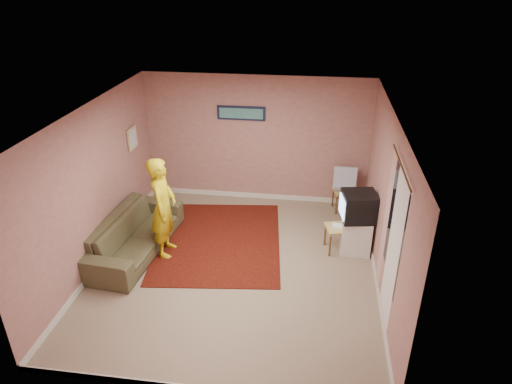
# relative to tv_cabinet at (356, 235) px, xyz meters

# --- Properties ---
(ground) EXTENTS (5.00, 5.00, 0.00)m
(ground) POSITION_rel_tv_cabinet_xyz_m (-1.95, -0.74, -0.32)
(ground) COLOR gray
(ground) RESTS_ON ground
(wall_back) EXTENTS (4.50, 0.02, 2.60)m
(wall_back) POSITION_rel_tv_cabinet_xyz_m (-1.95, 1.76, 0.98)
(wall_back) COLOR tan
(wall_back) RESTS_ON ground
(wall_front) EXTENTS (4.50, 0.02, 2.60)m
(wall_front) POSITION_rel_tv_cabinet_xyz_m (-1.95, -3.24, 0.98)
(wall_front) COLOR tan
(wall_front) RESTS_ON ground
(wall_left) EXTENTS (0.02, 5.00, 2.60)m
(wall_left) POSITION_rel_tv_cabinet_xyz_m (-4.20, -0.74, 0.98)
(wall_left) COLOR tan
(wall_left) RESTS_ON ground
(wall_right) EXTENTS (0.02, 5.00, 2.60)m
(wall_right) POSITION_rel_tv_cabinet_xyz_m (0.30, -0.74, 0.98)
(wall_right) COLOR tan
(wall_right) RESTS_ON ground
(ceiling) EXTENTS (4.50, 5.00, 0.02)m
(ceiling) POSITION_rel_tv_cabinet_xyz_m (-1.95, -0.74, 2.28)
(ceiling) COLOR silver
(ceiling) RESTS_ON wall_back
(baseboard_back) EXTENTS (4.50, 0.02, 0.10)m
(baseboard_back) POSITION_rel_tv_cabinet_xyz_m (-1.95, 1.75, -0.27)
(baseboard_back) COLOR silver
(baseboard_back) RESTS_ON ground
(baseboard_left) EXTENTS (0.02, 5.00, 0.10)m
(baseboard_left) POSITION_rel_tv_cabinet_xyz_m (-4.19, -0.74, -0.27)
(baseboard_left) COLOR silver
(baseboard_left) RESTS_ON ground
(baseboard_right) EXTENTS (0.02, 5.00, 0.10)m
(baseboard_right) POSITION_rel_tv_cabinet_xyz_m (0.29, -0.74, -0.27)
(baseboard_right) COLOR silver
(baseboard_right) RESTS_ON ground
(window) EXTENTS (0.01, 1.10, 1.50)m
(window) POSITION_rel_tv_cabinet_xyz_m (0.29, -1.64, 1.13)
(window) COLOR black
(window) RESTS_ON wall_right
(curtain_sheer) EXTENTS (0.01, 0.75, 2.10)m
(curtain_sheer) POSITION_rel_tv_cabinet_xyz_m (0.28, -1.79, 0.93)
(curtain_sheer) COLOR white
(curtain_sheer) RESTS_ON wall_right
(curtain_floral) EXTENTS (0.01, 0.35, 2.10)m
(curtain_floral) POSITION_rel_tv_cabinet_xyz_m (0.26, -1.09, 0.93)
(curtain_floral) COLOR beige
(curtain_floral) RESTS_ON wall_right
(curtain_rod) EXTENTS (0.02, 1.40, 0.02)m
(curtain_rod) POSITION_rel_tv_cabinet_xyz_m (0.25, -1.64, 2.00)
(curtain_rod) COLOR brown
(curtain_rod) RESTS_ON wall_right
(picture_back) EXTENTS (0.95, 0.04, 0.28)m
(picture_back) POSITION_rel_tv_cabinet_xyz_m (-2.25, 1.73, 1.53)
(picture_back) COLOR #121833
(picture_back) RESTS_ON wall_back
(picture_left) EXTENTS (0.04, 0.38, 0.42)m
(picture_left) POSITION_rel_tv_cabinet_xyz_m (-4.17, 0.86, 1.23)
(picture_left) COLOR #CAB98A
(picture_left) RESTS_ON wall_left
(area_rug) EXTENTS (2.45, 2.93, 0.01)m
(area_rug) POSITION_rel_tv_cabinet_xyz_m (-2.39, -0.02, -0.31)
(area_rug) COLOR black
(area_rug) RESTS_ON ground
(tv_cabinet) EXTENTS (0.50, 0.45, 0.63)m
(tv_cabinet) POSITION_rel_tv_cabinet_xyz_m (0.00, 0.00, 0.00)
(tv_cabinet) COLOR silver
(tv_cabinet) RESTS_ON ground
(crt_tv) EXTENTS (0.63, 0.58, 0.48)m
(crt_tv) POSITION_rel_tv_cabinet_xyz_m (-0.01, -0.00, 0.56)
(crt_tv) COLOR black
(crt_tv) RESTS_ON tv_cabinet
(chair_a) EXTENTS (0.46, 0.45, 0.47)m
(chair_a) POSITION_rel_tv_cabinet_xyz_m (-0.16, 1.46, 0.22)
(chair_a) COLOR tan
(chair_a) RESTS_ON ground
(dvd_player) EXTENTS (0.38, 0.27, 0.06)m
(dvd_player) POSITION_rel_tv_cabinet_xyz_m (-0.16, 1.46, 0.16)
(dvd_player) COLOR #AAAAAE
(dvd_player) RESTS_ON chair_a
(blue_throw) EXTENTS (0.45, 0.06, 0.47)m
(blue_throw) POSITION_rel_tv_cabinet_xyz_m (-0.16, 1.46, 0.39)
(blue_throw) COLOR #8AA9E2
(blue_throw) RESTS_ON chair_a
(chair_b) EXTENTS (0.47, 0.48, 0.49)m
(chair_b) POSITION_rel_tv_cabinet_xyz_m (-0.31, -0.02, 0.23)
(chair_b) COLOR tan
(chair_b) RESTS_ON ground
(game_console) EXTENTS (0.23, 0.19, 0.04)m
(game_console) POSITION_rel_tv_cabinet_xyz_m (-0.31, -0.02, 0.16)
(game_console) COLOR white
(game_console) RESTS_ON chair_b
(sofa) EXTENTS (1.10, 2.35, 0.67)m
(sofa) POSITION_rel_tv_cabinet_xyz_m (-3.75, -0.51, 0.02)
(sofa) COLOR #4B492D
(sofa) RESTS_ON ground
(person) EXTENTS (0.46, 0.66, 1.75)m
(person) POSITION_rel_tv_cabinet_xyz_m (-3.20, -0.48, 0.56)
(person) COLOR gold
(person) RESTS_ON ground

